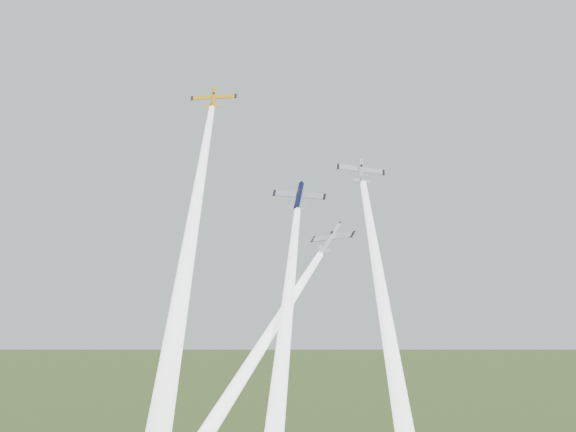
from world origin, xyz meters
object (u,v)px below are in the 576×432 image
object	(u,v)px
plane_navy	(299,196)
plane_silver_low	(330,238)
plane_silver_right	(361,171)
plane_yellow	(214,98)

from	to	relation	value
plane_navy	plane_silver_low	xyz separation A→B (m)	(5.65, -3.34, -6.62)
plane_silver_right	plane_silver_low	xyz separation A→B (m)	(-2.44, -9.64, -11.05)
plane_navy	plane_silver_low	bearing A→B (deg)	-42.12
plane_yellow	plane_navy	bearing A→B (deg)	-38.15
plane_yellow	plane_silver_low	bearing A→B (deg)	-40.77
plane_navy	plane_silver_low	world-z (taller)	plane_navy
plane_yellow	plane_silver_right	size ratio (longest dim) A/B	1.03
plane_navy	plane_silver_right	bearing A→B (deg)	26.37
plane_yellow	plane_silver_low	distance (m)	34.64
plane_yellow	plane_silver_right	bearing A→B (deg)	-17.48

